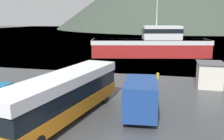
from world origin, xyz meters
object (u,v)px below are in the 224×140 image
object	(u,v)px
dock_kiosk	(209,75)
storage_bin	(3,92)
delivery_van	(141,96)
fishing_boat	(152,44)
small_boat	(185,48)
tour_bus	(64,94)

from	to	relation	value
dock_kiosk	storage_bin	bearing A→B (deg)	-153.33
delivery_van	fishing_boat	size ratio (longest dim) A/B	0.30
dock_kiosk	small_boat	xyz separation A→B (m)	(-1.04, 30.27, -0.84)
fishing_boat	delivery_van	bearing A→B (deg)	170.75
tour_bus	dock_kiosk	distance (m)	15.34
storage_bin	small_boat	size ratio (longest dim) A/B	0.26
small_boat	delivery_van	bearing A→B (deg)	59.48
storage_bin	dock_kiosk	distance (m)	19.34
delivery_van	dock_kiosk	distance (m)	10.55
fishing_boat	storage_bin	world-z (taller)	fishing_boat
small_boat	storage_bin	bearing A→B (deg)	43.76
delivery_van	small_boat	distance (m)	39.39
delivery_van	fishing_boat	world-z (taller)	fishing_boat
delivery_van	storage_bin	distance (m)	11.52
dock_kiosk	tour_bus	bearing A→B (deg)	-134.08
tour_bus	storage_bin	size ratio (longest dim) A/B	8.14
fishing_boat	storage_bin	distance (m)	30.25
delivery_van	fishing_boat	xyz separation A→B (m)	(-1.60, 28.70, 0.81)
fishing_boat	tour_bus	bearing A→B (deg)	161.48
storage_bin	small_boat	bearing A→B (deg)	67.37
delivery_van	dock_kiosk	xyz separation A→B (m)	(5.78, 8.83, -0.08)
fishing_boat	storage_bin	xyz separation A→B (m)	(-9.90, -28.55, -1.42)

